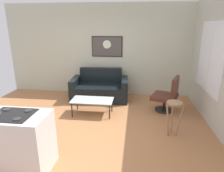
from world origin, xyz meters
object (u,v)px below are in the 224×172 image
at_px(coffee_table, 92,101).
at_px(armchair, 168,95).
at_px(couch, 100,89).
at_px(bar_stool, 174,110).
at_px(wall_painting, 107,47).

bearing_deg(coffee_table, armchair, 11.97).
bearing_deg(armchair, couch, 159.63).
height_order(armchair, bar_stool, armchair).
distance_m(coffee_table, bar_stool, 1.98).
xyz_separation_m(coffee_table, armchair, (1.88, 0.40, 0.09)).
bearing_deg(couch, armchair, -20.37).
relative_size(bar_stool, wall_painting, 0.75).
bearing_deg(armchair, wall_painting, 144.03).
height_order(couch, armchair, armchair).
bearing_deg(coffee_table, couch, 90.53).
bearing_deg(armchair, bar_stool, -93.16).
xyz_separation_m(coffee_table, wall_painting, (0.13, 1.67, 1.16)).
distance_m(coffee_table, wall_painting, 2.04).
height_order(coffee_table, armchair, armchair).
xyz_separation_m(armchair, wall_painting, (-1.75, 1.27, 1.07)).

